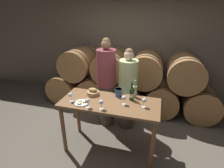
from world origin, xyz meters
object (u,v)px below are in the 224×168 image
at_px(wine_glass_far_left, 71,95).
at_px(wine_glass_left, 88,101).
at_px(wine_glass_right, 124,98).
at_px(wine_glass_far_right, 144,101).
at_px(wine_bottle_white, 135,91).
at_px(wine_glass_center, 101,102).
at_px(person_right, 128,90).
at_px(bread_basket, 93,92).
at_px(wine_bottle_red, 132,94).
at_px(cheese_plate, 81,103).
at_px(blue_crock, 119,92).
at_px(tasting_table, 110,109).
at_px(person_left, 107,84).

xyz_separation_m(wine_glass_far_left, wine_glass_left, (0.33, -0.10, 0.00)).
bearing_deg(wine_glass_right, wine_glass_far_right, 0.95).
distance_m(wine_bottle_white, wine_glass_center, 0.65).
height_order(person_right, bread_basket, person_right).
relative_size(wine_bottle_red, cheese_plate, 1.33).
bearing_deg(wine_bottle_red, wine_glass_far_right, -38.39).
xyz_separation_m(cheese_plate, wine_glass_left, (0.15, -0.09, 0.10)).
xyz_separation_m(wine_bottle_white, wine_glass_center, (-0.40, -0.51, 0.01)).
bearing_deg(cheese_plate, wine_bottle_red, 23.80).
xyz_separation_m(blue_crock, wine_glass_center, (-0.15, -0.46, 0.03)).
relative_size(wine_bottle_red, bread_basket, 1.52).
xyz_separation_m(tasting_table, cheese_plate, (-0.41, -0.16, 0.15)).
height_order(tasting_table, wine_glass_center, wine_glass_center).
distance_m(tasting_table, person_left, 0.77).
bearing_deg(wine_glass_far_left, cheese_plate, -4.08).
xyz_separation_m(wine_bottle_white, wine_glass_left, (-0.61, -0.53, 0.01)).
relative_size(blue_crock, cheese_plate, 0.61).
xyz_separation_m(wine_glass_center, wine_glass_far_right, (0.59, 0.23, 0.00)).
xyz_separation_m(person_left, wine_bottle_red, (0.59, -0.55, 0.12)).
relative_size(wine_bottle_white, wine_glass_far_right, 1.97).
xyz_separation_m(bread_basket, wine_glass_left, (0.08, -0.41, 0.06)).
xyz_separation_m(cheese_plate, wine_glass_center, (0.35, -0.08, 0.10)).
relative_size(person_right, wine_glass_right, 10.96).
distance_m(blue_crock, wine_glass_center, 0.49).
bearing_deg(person_right, wine_glass_right, -83.82).
bearing_deg(wine_bottle_red, wine_glass_right, -116.33).
height_order(wine_glass_right, wine_glass_far_right, same).
bearing_deg(wine_glass_right, wine_glass_left, -154.63).
xyz_separation_m(wine_glass_left, wine_glass_center, (0.21, 0.01, 0.00)).
distance_m(person_right, wine_glass_left, 1.07).
xyz_separation_m(wine_bottle_white, bread_basket, (-0.69, -0.12, -0.05)).
distance_m(person_right, wine_bottle_white, 0.52).
bearing_deg(wine_glass_right, person_right, 96.18).
xyz_separation_m(person_left, wine_glass_center, (0.22, -0.95, 0.13)).
xyz_separation_m(tasting_table, wine_glass_center, (-0.06, -0.24, 0.25)).
height_order(cheese_plate, wine_glass_far_right, wine_glass_far_right).
relative_size(person_right, cheese_plate, 7.17).
bearing_deg(cheese_plate, person_right, 57.16).
distance_m(person_left, wine_glass_right, 0.89).
bearing_deg(person_left, person_right, 0.01).
bearing_deg(wine_glass_far_left, bread_basket, 50.76).
height_order(tasting_table, cheese_plate, cheese_plate).
distance_m(wine_bottle_red, bread_basket, 0.66).
xyz_separation_m(bread_basket, wine_glass_center, (0.28, -0.40, 0.06)).
distance_m(wine_bottle_white, wine_glass_far_left, 1.03).
relative_size(tasting_table, bread_basket, 7.80).
bearing_deg(person_left, wine_glass_far_right, -41.74).
bearing_deg(wine_bottle_red, tasting_table, -153.90).
distance_m(tasting_table, wine_glass_right, 0.34).
xyz_separation_m(tasting_table, blue_crock, (0.09, 0.22, 0.22)).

